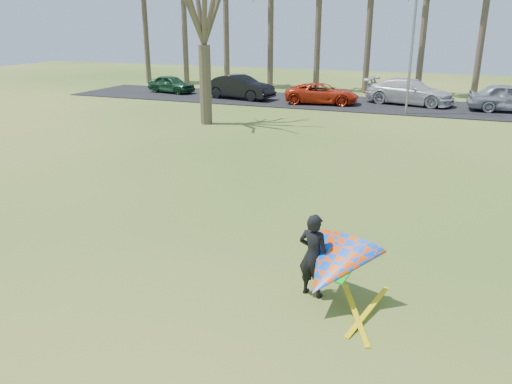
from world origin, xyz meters
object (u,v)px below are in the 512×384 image
(car_0, at_px, (171,84))
(kite_flyer, at_px, (330,265))
(car_3, at_px, (409,92))
(car_4, at_px, (512,98))
(car_1, at_px, (240,87))
(streetlight, at_px, (416,38))
(car_2, at_px, (322,93))

(car_0, relative_size, kite_flyer, 1.65)
(car_3, xyz_separation_m, car_4, (6.16, -0.81, 0.01))
(car_0, height_order, car_3, car_3)
(car_1, height_order, car_4, car_4)
(streetlight, distance_m, kite_flyer, 23.19)
(car_2, relative_size, car_3, 0.85)
(car_2, xyz_separation_m, car_4, (11.72, 1.05, 0.17))
(streetlight, distance_m, car_0, 19.02)
(streetlight, distance_m, car_4, 7.47)
(car_4, bearing_deg, kite_flyer, 162.95)
(car_2, height_order, car_4, car_4)
(car_1, bearing_deg, car_3, -71.67)
(car_0, xyz_separation_m, car_3, (18.02, 0.66, 0.18))
(car_0, height_order, car_1, car_1)
(car_0, relative_size, car_2, 0.80)
(car_3, height_order, kite_flyer, kite_flyer)
(car_0, bearing_deg, streetlight, -88.69)
(car_0, distance_m, kite_flyer, 32.24)
(streetlight, relative_size, kite_flyer, 3.35)
(streetlight, xyz_separation_m, car_0, (-18.37, 3.23, -3.73))
(streetlight, bearing_deg, kite_flyer, -88.71)
(car_0, height_order, car_2, car_2)
(car_2, bearing_deg, car_4, -92.80)
(streetlight, xyz_separation_m, kite_flyer, (0.52, -22.90, -3.61))
(car_1, relative_size, car_3, 0.87)
(streetlight, height_order, kite_flyer, streetlight)
(kite_flyer, bearing_deg, car_1, 116.60)
(car_2, bearing_deg, car_1, 80.97)
(streetlight, distance_m, car_2, 7.27)
(kite_flyer, bearing_deg, car_2, 104.46)
(car_2, relative_size, kite_flyer, 2.07)
(car_1, height_order, car_3, car_3)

